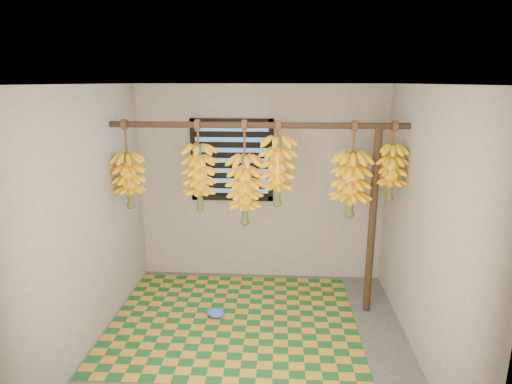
# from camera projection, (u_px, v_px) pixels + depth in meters

# --- Properties ---
(floor) EXTENTS (3.00, 3.00, 0.01)m
(floor) POSITION_uv_depth(u_px,v_px,m) (252.00, 343.00, 4.08)
(floor) COLOR #474747
(floor) RESTS_ON ground
(ceiling) EXTENTS (3.00, 3.00, 0.01)m
(ceiling) POSITION_uv_depth(u_px,v_px,m) (252.00, 84.00, 3.48)
(ceiling) COLOR silver
(ceiling) RESTS_ON wall_back
(wall_back) EXTENTS (3.00, 0.01, 2.40)m
(wall_back) POSITION_uv_depth(u_px,v_px,m) (261.00, 184.00, 5.24)
(wall_back) COLOR gray
(wall_back) RESTS_ON floor
(wall_left) EXTENTS (0.01, 3.00, 2.40)m
(wall_left) POSITION_uv_depth(u_px,v_px,m) (87.00, 220.00, 3.88)
(wall_left) COLOR gray
(wall_left) RESTS_ON floor
(wall_right) EXTENTS (0.01, 3.00, 2.40)m
(wall_right) POSITION_uv_depth(u_px,v_px,m) (426.00, 228.00, 3.69)
(wall_right) COLOR gray
(wall_right) RESTS_ON floor
(window) EXTENTS (1.00, 0.04, 1.00)m
(window) POSITION_uv_depth(u_px,v_px,m) (232.00, 160.00, 5.15)
(window) COLOR black
(window) RESTS_ON wall_back
(hanging_pole) EXTENTS (3.00, 0.06, 0.06)m
(hanging_pole) POSITION_uv_depth(u_px,v_px,m) (257.00, 125.00, 4.26)
(hanging_pole) COLOR #3A2A1B
(hanging_pole) RESTS_ON wall_left
(support_post) EXTENTS (0.08, 0.08, 2.00)m
(support_post) POSITION_uv_depth(u_px,v_px,m) (372.00, 223.00, 4.43)
(support_post) COLOR #3A2A1B
(support_post) RESTS_ON floor
(woven_mat) EXTENTS (2.53, 2.04, 0.01)m
(woven_mat) POSITION_uv_depth(u_px,v_px,m) (234.00, 320.00, 4.47)
(woven_mat) COLOR #185424
(woven_mat) RESTS_ON floor
(plastic_bag) EXTENTS (0.25, 0.22, 0.09)m
(plastic_bag) POSITION_uv_depth(u_px,v_px,m) (215.00, 313.00, 4.51)
(plastic_bag) COLOR blue
(plastic_bag) RESTS_ON woven_mat
(banana_bunch_a) EXTENTS (0.32, 0.32, 0.93)m
(banana_bunch_a) POSITION_uv_depth(u_px,v_px,m) (129.00, 180.00, 4.49)
(banana_bunch_a) COLOR brown
(banana_bunch_a) RESTS_ON hanging_pole
(banana_bunch_b) EXTENTS (0.34, 0.34, 0.94)m
(banana_bunch_b) POSITION_uv_depth(u_px,v_px,m) (199.00, 177.00, 4.43)
(banana_bunch_b) COLOR brown
(banana_bunch_b) RESTS_ON hanging_pole
(banana_bunch_c) EXTENTS (0.35, 0.35, 1.09)m
(banana_bunch_c) POSITION_uv_depth(u_px,v_px,m) (245.00, 190.00, 4.43)
(banana_bunch_c) COLOR brown
(banana_bunch_c) RESTS_ON hanging_pole
(banana_bunch_d) EXTENTS (0.34, 0.34, 0.88)m
(banana_bunch_d) POSITION_uv_depth(u_px,v_px,m) (278.00, 171.00, 4.36)
(banana_bunch_d) COLOR brown
(banana_bunch_d) RESTS_ON hanging_pole
(banana_bunch_e) EXTENTS (0.38, 0.38, 0.98)m
(banana_bunch_e) POSITION_uv_depth(u_px,v_px,m) (351.00, 184.00, 4.35)
(banana_bunch_e) COLOR brown
(banana_bunch_e) RESTS_ON hanging_pole
(banana_bunch_f) EXTENTS (0.29, 0.29, 0.80)m
(banana_bunch_f) POSITION_uv_depth(u_px,v_px,m) (391.00, 172.00, 4.29)
(banana_bunch_f) COLOR brown
(banana_bunch_f) RESTS_ON hanging_pole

